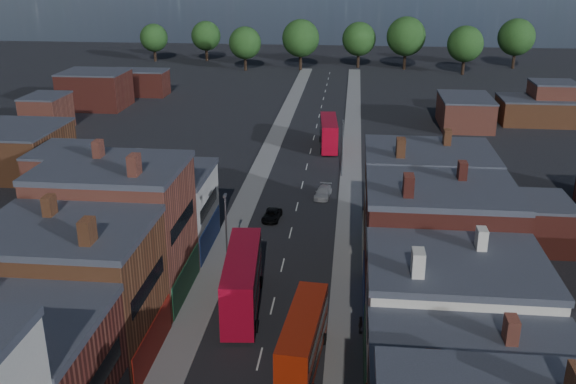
% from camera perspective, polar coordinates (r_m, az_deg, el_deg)
% --- Properties ---
extents(pavement_west, '(3.00, 200.00, 0.12)m').
position_cam_1_polar(pavement_west, '(81.79, -3.61, -0.59)').
color(pavement_west, gray).
rests_on(pavement_west, ground).
extents(pavement_east, '(3.00, 200.00, 0.12)m').
position_cam_1_polar(pavement_east, '(80.76, 5.53, -0.92)').
color(pavement_east, gray).
rests_on(pavement_east, ground).
extents(lamp_post_2, '(0.25, 0.70, 8.12)m').
position_cam_1_polar(lamp_post_2, '(61.61, -5.52, -3.19)').
color(lamp_post_2, slate).
rests_on(lamp_post_2, ground).
extents(lamp_post_3, '(0.25, 0.70, 8.12)m').
position_cam_1_polar(lamp_post_3, '(88.78, 4.87, 4.23)').
color(lamp_post_3, slate).
rests_on(lamp_post_3, ground).
extents(bus_0, '(3.81, 12.08, 5.13)m').
position_cam_1_polar(bus_0, '(56.11, -4.09, -7.82)').
color(bus_0, '#A70920').
rests_on(bus_0, ground).
extents(bus_1, '(3.26, 10.46, 4.45)m').
position_cam_1_polar(bus_1, '(48.80, 1.35, -12.97)').
color(bus_1, '#A72009').
rests_on(bus_1, ground).
extents(bus_2, '(3.39, 11.09, 4.72)m').
position_cam_1_polar(bus_2, '(103.04, 3.65, 5.29)').
color(bus_2, '#9C0619').
rests_on(bus_2, ground).
extents(car_2, '(2.19, 4.23, 1.14)m').
position_cam_1_polar(car_2, '(75.11, -1.45, -2.08)').
color(car_2, black).
rests_on(car_2, ground).
extents(car_3, '(2.34, 4.68, 1.30)m').
position_cam_1_polar(car_3, '(82.21, 3.14, -0.03)').
color(car_3, '#BCBCBC').
rests_on(car_3, ground).
extents(ped_3, '(0.63, 0.98, 1.55)m').
position_cam_1_polar(ped_3, '(53.65, 6.46, -11.65)').
color(ped_3, '#635D54').
rests_on(ped_3, pavement_east).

